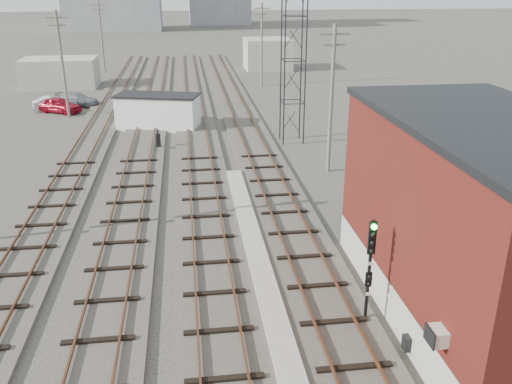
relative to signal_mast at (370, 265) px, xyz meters
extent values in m
plane|color=#282621|center=(-3.70, 48.04, -2.32)|extent=(320.00, 320.00, 0.00)
cube|color=#332D28|center=(-1.20, 27.04, -2.22)|extent=(3.20, 90.00, 0.20)
cube|color=#4C2816|center=(-1.92, 27.04, -1.99)|extent=(0.07, 90.00, 0.12)
cube|color=#4C2816|center=(-0.48, 27.04, -1.99)|extent=(0.07, 90.00, 0.12)
cube|color=#332D28|center=(-5.20, 27.04, -2.22)|extent=(3.20, 90.00, 0.20)
cube|color=#4C2816|center=(-5.92, 27.04, -1.99)|extent=(0.07, 90.00, 0.12)
cube|color=#4C2816|center=(-4.48, 27.04, -1.99)|extent=(0.07, 90.00, 0.12)
cube|color=#332D28|center=(-9.20, 27.04, -2.22)|extent=(3.20, 90.00, 0.20)
cube|color=#4C2816|center=(-9.92, 27.04, -1.99)|extent=(0.07, 90.00, 0.12)
cube|color=#4C2816|center=(-8.48, 27.04, -1.99)|extent=(0.07, 90.00, 0.12)
cube|color=#332D28|center=(-13.20, 27.04, -2.22)|extent=(3.20, 90.00, 0.20)
cube|color=#4C2816|center=(-13.92, 27.04, -1.99)|extent=(0.07, 90.00, 0.12)
cube|color=#4C2816|center=(-12.48, 27.04, -1.99)|extent=(0.07, 90.00, 0.12)
cube|color=gray|center=(-3.20, 2.04, -2.19)|extent=(0.90, 28.00, 0.26)
cube|color=gray|center=(3.80, 0.04, -1.57)|extent=(6.00, 12.00, 1.50)
cube|color=#531613|center=(3.80, 0.04, 1.93)|extent=(6.00, 12.00, 5.50)
cube|color=black|center=(3.80, 0.04, 4.78)|extent=(6.20, 12.20, 0.25)
cube|color=beige|center=(0.58, -3.96, -0.07)|extent=(0.45, 0.62, 0.45)
cube|color=black|center=(0.70, -1.96, -1.82)|extent=(0.20, 0.35, 0.50)
cylinder|color=black|center=(1.05, 22.29, 5.18)|extent=(0.10, 0.10, 15.00)
cylinder|color=black|center=(2.55, 22.29, 5.18)|extent=(0.10, 0.10, 15.00)
cylinder|color=black|center=(1.05, 23.79, 5.18)|extent=(0.10, 0.10, 15.00)
cylinder|color=black|center=(2.55, 23.79, 5.18)|extent=(0.10, 0.10, 15.00)
cylinder|color=#595147|center=(-16.20, 33.04, 2.18)|extent=(0.24, 0.24, 9.00)
cube|color=#595147|center=(-16.20, 33.04, 6.08)|extent=(1.80, 0.12, 0.12)
cube|color=#595147|center=(-16.20, 33.04, 5.48)|extent=(1.40, 0.12, 0.12)
cylinder|color=#595147|center=(-16.20, 58.04, 2.18)|extent=(0.24, 0.24, 9.00)
cube|color=#595147|center=(-16.20, 58.04, 6.08)|extent=(1.80, 0.12, 0.12)
cube|color=#595147|center=(-16.20, 58.04, 5.48)|extent=(1.40, 0.12, 0.12)
cylinder|color=#595147|center=(2.80, 16.04, 2.18)|extent=(0.24, 0.24, 9.00)
cube|color=#595147|center=(2.80, 16.04, 6.08)|extent=(1.80, 0.12, 0.12)
cube|color=#595147|center=(2.80, 16.04, 5.48)|extent=(1.40, 0.12, 0.12)
cylinder|color=#595147|center=(2.80, 46.04, 2.18)|extent=(0.24, 0.24, 9.00)
cube|color=#595147|center=(2.80, 46.04, 6.08)|extent=(1.80, 0.12, 0.12)
cube|color=#595147|center=(2.80, 46.04, 5.48)|extent=(1.40, 0.12, 0.12)
cube|color=gray|center=(-19.70, 48.04, -0.72)|extent=(8.00, 5.00, 3.20)
cube|color=gray|center=(5.30, 58.04, -0.32)|extent=(6.00, 6.00, 4.00)
cube|color=gray|center=(0.00, 0.03, -2.27)|extent=(0.40, 0.40, 0.10)
cylinder|color=black|center=(0.00, 0.03, -0.34)|extent=(0.12, 0.12, 3.97)
cube|color=black|center=(0.00, 0.01, 1.00)|extent=(0.26, 0.10, 1.19)
sphere|color=#0CE533|center=(0.00, -0.08, 1.45)|extent=(0.20, 0.20, 0.20)
sphere|color=black|center=(0.00, -0.08, 1.15)|extent=(0.20, 0.20, 0.20)
sphere|color=black|center=(0.00, -0.08, 0.85)|extent=(0.20, 0.20, 0.20)
sphere|color=black|center=(0.00, -0.08, 0.55)|extent=(0.20, 0.20, 0.20)
cube|color=black|center=(0.00, 0.01, -0.59)|extent=(0.22, 0.09, 0.55)
cube|color=white|center=(0.00, -0.05, 0.06)|extent=(0.16, 0.02, 0.12)
cube|color=white|center=(0.00, -0.05, -1.13)|extent=(0.16, 0.02, 0.12)
cube|color=black|center=(-8.04, 22.30, -1.70)|extent=(0.39, 0.39, 1.04)
cylinder|color=black|center=(-8.04, 22.30, -1.02)|extent=(0.08, 0.08, 0.31)
cube|color=white|center=(-8.20, 28.22, -0.99)|extent=(6.85, 4.22, 2.66)
cube|color=black|center=(-8.20, 28.22, 0.39)|extent=(7.11, 4.48, 0.13)
imported|color=maroon|center=(-17.36, 35.02, -1.62)|extent=(4.41, 3.48, 1.41)
imported|color=#A9ABB1|center=(-18.02, 36.25, -1.69)|extent=(4.07, 2.31, 1.27)
imported|color=gray|center=(-16.25, 37.66, -1.70)|extent=(4.60, 3.04, 1.24)
camera|label=1|loc=(-5.96, -15.56, 9.03)|focal=38.00mm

